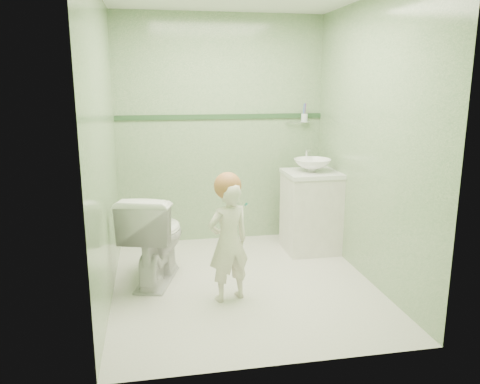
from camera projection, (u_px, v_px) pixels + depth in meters
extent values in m
plane|color=beige|center=(243.00, 283.00, 4.13)|extent=(2.50, 2.50, 0.00)
cube|color=#7CA475|center=(221.00, 131.00, 5.05)|extent=(2.20, 0.04, 2.40)
cube|color=#7CA475|center=(286.00, 175.00, 2.66)|extent=(2.20, 0.04, 2.40)
cube|color=#7CA475|center=(104.00, 149.00, 3.66)|extent=(0.04, 2.50, 2.40)
cube|color=#7CA475|center=(370.00, 143.00, 4.05)|extent=(0.04, 2.50, 2.40)
cube|color=#2B4D2C|center=(221.00, 117.00, 5.01)|extent=(2.20, 0.02, 0.05)
cube|color=silver|center=(311.00, 213.00, 4.86)|extent=(0.52, 0.50, 0.80)
cube|color=white|center=(312.00, 173.00, 4.77)|extent=(0.54, 0.52, 0.04)
imported|color=white|center=(312.00, 165.00, 4.75)|extent=(0.37, 0.37, 0.13)
cylinder|color=silver|center=(306.00, 157.00, 4.93)|extent=(0.03, 0.03, 0.18)
cylinder|color=silver|center=(308.00, 150.00, 4.86)|extent=(0.02, 0.12, 0.02)
cylinder|color=silver|center=(298.00, 122.00, 5.14)|extent=(0.26, 0.02, 0.02)
cylinder|color=silver|center=(304.00, 118.00, 5.12)|extent=(0.07, 0.07, 0.09)
cylinder|color=#613C9D|center=(305.00, 111.00, 5.09)|extent=(0.01, 0.01, 0.17)
cylinder|color=blue|center=(304.00, 111.00, 5.09)|extent=(0.01, 0.01, 0.17)
cylinder|color=#B5383E|center=(305.00, 111.00, 5.11)|extent=(0.01, 0.01, 0.17)
imported|color=white|center=(155.00, 237.00, 4.10)|extent=(0.65, 0.88, 0.80)
imported|color=white|center=(228.00, 242.00, 3.72)|extent=(0.41, 0.33, 0.96)
sphere|color=#AC6A39|center=(228.00, 186.00, 3.65)|extent=(0.21, 0.21, 0.21)
cylinder|color=#137D6E|center=(246.00, 205.00, 3.58)|extent=(0.03, 0.14, 0.06)
cube|color=white|center=(236.00, 199.00, 3.58)|extent=(0.03, 0.02, 0.02)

